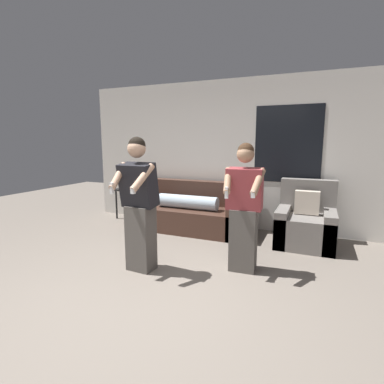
{
  "coord_description": "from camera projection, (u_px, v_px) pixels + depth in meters",
  "views": [
    {
      "loc": [
        1.58,
        -2.34,
        1.59
      ],
      "look_at": [
        0.18,
        0.95,
        0.99
      ],
      "focal_mm": 28.0,
      "sensor_mm": 36.0,
      "label": 1
    }
  ],
  "objects": [
    {
      "name": "person_right",
      "position": [
        244.0,
        208.0,
        3.63
      ],
      "size": [
        0.49,
        0.48,
        1.58
      ],
      "color": "#56514C",
      "rests_on": "ground_plane"
    },
    {
      "name": "side_table",
      "position": [
        130.0,
        194.0,
        6.25
      ],
      "size": [
        0.56,
        0.38,
        0.78
      ],
      "color": "black",
      "rests_on": "ground_plane"
    },
    {
      "name": "ground_plane",
      "position": [
        138.0,
        302.0,
        3.0
      ],
      "size": [
        14.0,
        14.0,
        0.0
      ],
      "primitive_type": "plane",
      "color": "slate"
    },
    {
      "name": "couch",
      "position": [
        191.0,
        213.0,
        5.49
      ],
      "size": [
        2.15,
        0.9,
        0.86
      ],
      "color": "#472D23",
      "rests_on": "ground_plane"
    },
    {
      "name": "person_left",
      "position": [
        139.0,
        205.0,
        3.64
      ],
      "size": [
        0.49,
        0.5,
        1.65
      ],
      "color": "#56514C",
      "rests_on": "ground_plane"
    },
    {
      "name": "wall_back",
      "position": [
        228.0,
        155.0,
        5.54
      ],
      "size": [
        5.74,
        0.07,
        2.7
      ],
      "color": "silver",
      "rests_on": "ground_plane"
    },
    {
      "name": "armchair",
      "position": [
        306.0,
        224.0,
        4.67
      ],
      "size": [
        0.85,
        0.9,
        0.99
      ],
      "color": "slate",
      "rests_on": "ground_plane"
    }
  ]
}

